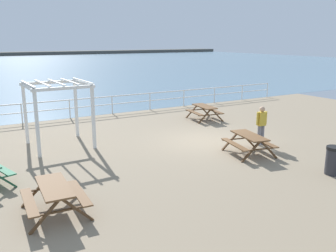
{
  "coord_description": "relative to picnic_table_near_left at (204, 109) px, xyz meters",
  "views": [
    {
      "loc": [
        -9.23,
        -12.49,
        4.39
      ],
      "look_at": [
        -1.68,
        0.42,
        0.8
      ],
      "focal_mm": 38.9,
      "sensor_mm": 36.0,
      "label": 1
    }
  ],
  "objects": [
    {
      "name": "picnic_table_near_left",
      "position": [
        0.0,
        0.0,
        0.0
      ],
      "size": [
        1.77,
        2.0,
        0.8
      ],
      "rotation": [
        0.0,
        0.0,
        1.42
      ],
      "color": "brown",
      "rests_on": "ground"
    },
    {
      "name": "picnic_table_near_right",
      "position": [
        -9.92,
        -7.22,
        0.0
      ],
      "size": [
        1.63,
        1.88,
        0.8
      ],
      "rotation": [
        0.0,
        0.0,
        1.52
      ],
      "color": "brown",
      "rests_on": "ground"
    },
    {
      "name": "sea_band",
      "position": [
        -2.53,
        49.14,
        -0.58
      ],
      "size": [
        142.0,
        90.0,
        0.01
      ],
      "primitive_type": "cube",
      "color": "slate",
      "rests_on": "ground"
    },
    {
      "name": "visitor",
      "position": [
        -0.88,
        -5.26,
        0.36
      ],
      "size": [
        0.53,
        0.25,
        1.66
      ],
      "rotation": [
        0.0,
        0.0,
        1.49
      ],
      "color": "slate",
      "rests_on": "ground"
    },
    {
      "name": "seaward_railing",
      "position": [
        -2.53,
        4.14,
        0.18
      ],
      "size": [
        23.07,
        0.07,
        1.08
      ],
      "color": "white",
      "rests_on": "ground"
    },
    {
      "name": "lattice_pergola",
      "position": [
        -8.24,
        -1.1,
        1.41
      ],
      "size": [
        2.49,
        2.61,
        2.7
      ],
      "rotation": [
        0.0,
        0.0,
        0.02
      ],
      "color": "white",
      "rests_on": "ground"
    },
    {
      "name": "picnic_table_mid_centre",
      "position": [
        -2.18,
        -5.97,
        0.0
      ],
      "size": [
        1.84,
        2.07,
        0.8
      ],
      "rotation": [
        0.0,
        0.0,
        1.37
      ],
      "color": "brown",
      "rests_on": "ground"
    },
    {
      "name": "litter_bin",
      "position": [
        -1.26,
        -9.02,
        -0.1
      ],
      "size": [
        0.55,
        0.55,
        0.95
      ],
      "color": "#2D2D33",
      "rests_on": "ground"
    },
    {
      "name": "ground_plane",
      "position": [
        -2.53,
        -3.61,
        -0.68
      ],
      "size": [
        30.0,
        24.0,
        0.2
      ],
      "primitive_type": "cube",
      "color": "gray"
    }
  ]
}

